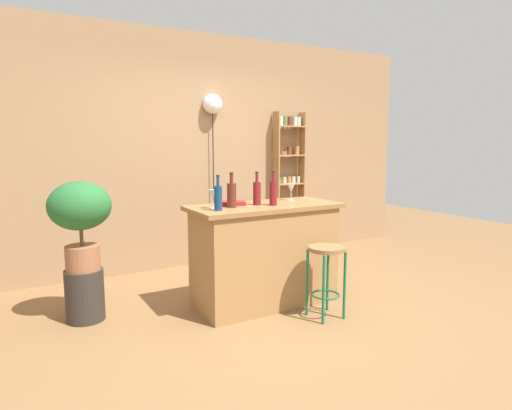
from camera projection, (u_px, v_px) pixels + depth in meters
name	position (u px, v px, depth m)	size (l,w,h in m)	color
ground	(282.00, 314.00, 3.98)	(12.00, 12.00, 0.00)	brown
back_wall	(195.00, 151.00, 5.45)	(6.40, 0.10, 2.80)	#997551
kitchen_counter	(265.00, 254.00, 4.16)	(1.40, 0.62, 0.95)	#9E7042
bar_stool	(326.00, 265.00, 3.84)	(0.32, 0.32, 0.63)	#196642
spice_shelf	(289.00, 180.00, 6.01)	(0.43, 0.16, 1.90)	#9E7042
plant_stool	(85.00, 295.00, 3.81)	(0.32, 0.32, 0.44)	#2D2823
potted_plant	(80.00, 213.00, 3.71)	(0.51, 0.46, 0.76)	#935B3D
bottle_vinegar	(257.00, 192.00, 4.07)	(0.07, 0.07, 0.30)	maroon
bottle_soda_blue	(218.00, 197.00, 3.74)	(0.07, 0.07, 0.30)	navy
bottle_olive_oil	(232.00, 194.00, 3.91)	(0.08, 0.08, 0.31)	#5B2319
bottle_wine_red	(273.00, 192.00, 4.04)	(0.07, 0.07, 0.31)	maroon
wine_glass_left	(213.00, 195.00, 3.85)	(0.07, 0.07, 0.16)	silver
wine_glass_center	(291.00, 189.00, 4.37)	(0.07, 0.07, 0.16)	silver
cookbook	(233.00, 203.00, 4.07)	(0.21, 0.15, 0.04)	maroon
pendant_globe_light	(212.00, 106.00, 5.37)	(0.24, 0.24, 2.08)	black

